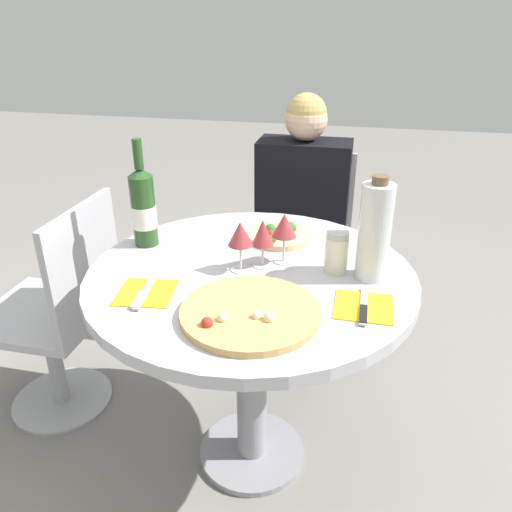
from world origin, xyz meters
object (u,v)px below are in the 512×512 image
Objects in this scene: chair_empty_side at (61,317)px; pizza_large at (250,313)px; tall_carafe at (375,232)px; dining_table at (251,308)px; seated_diner at (299,245)px; wine_bottle at (143,207)px; chair_behind_diner at (302,250)px.

pizza_large is (0.81, -0.34, 0.34)m from chair_empty_side.
chair_empty_side is at bearing 176.66° from tall_carafe.
pizza_large is at bearing -77.58° from dining_table.
seated_diner reaches higher than chair_empty_side.
tall_carafe is (1.11, -0.06, 0.48)m from chair_empty_side.
wine_bottle is at bearing 140.60° from pizza_large.
chair_empty_side is 2.47× the size of wine_bottle.
tall_carafe is (0.35, 0.04, 0.27)m from dining_table.
dining_table is 0.91m from chair_behind_diner.
dining_table is 0.85× the size of seated_diner.
pizza_large is at bearing 90.37° from seated_diner.
chair_empty_side is at bearing 172.28° from dining_table.
pizza_large is at bearing -113.00° from chair_empty_side.
seated_diner is at bearing 90.37° from pizza_large.
tall_carafe reaches higher than chair_empty_side.
tall_carafe is at bearing 43.70° from pizza_large.
pizza_large is 1.02× the size of wine_bottle.
tall_carafe is (0.30, -0.71, 0.39)m from seated_diner.
wine_bottle reaches higher than pizza_large.
tall_carafe reaches higher than pizza_large.
dining_table is at bearing 86.40° from seated_diner.
dining_table is 0.75m from seated_diner.
seated_diner reaches higher than tall_carafe.
chair_empty_side is at bearing 157.00° from pizza_large.
tall_carafe is (0.73, -0.08, 0.01)m from wine_bottle.
pizza_large is (0.01, -1.13, 0.34)m from chair_behind_diner.
seated_diner reaches higher than pizza_large.
dining_table is at bearing -97.72° from chair_empty_side.
seated_diner reaches higher than chair_behind_diner.
pizza_large is at bearing 90.33° from chair_behind_diner.
pizza_large is at bearing -136.30° from tall_carafe.
chair_behind_diner is at bearing 86.99° from dining_table.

